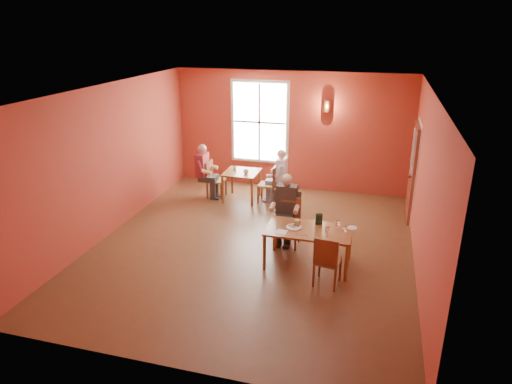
% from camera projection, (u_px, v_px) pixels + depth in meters
% --- Properties ---
extents(ground, '(6.00, 7.00, 0.01)m').
position_uv_depth(ground, '(253.00, 246.00, 8.92)').
color(ground, brown).
rests_on(ground, ground).
extents(wall_back, '(6.00, 0.04, 3.00)m').
position_uv_depth(wall_back, '(290.00, 131.00, 11.55)').
color(wall_back, brown).
rests_on(wall_back, ground).
extents(wall_front, '(6.00, 0.04, 3.00)m').
position_uv_depth(wall_front, '(171.00, 264.00, 5.23)').
color(wall_front, brown).
rests_on(wall_front, ground).
extents(wall_left, '(0.04, 7.00, 3.00)m').
position_uv_depth(wall_left, '(109.00, 160.00, 9.14)').
color(wall_left, brown).
rests_on(wall_left, ground).
extents(wall_right, '(0.04, 7.00, 3.00)m').
position_uv_depth(wall_right, '(425.00, 188.00, 7.65)').
color(wall_right, brown).
rests_on(wall_right, ground).
extents(ceiling, '(6.00, 7.00, 0.04)m').
position_uv_depth(ceiling, '(253.00, 90.00, 7.86)').
color(ceiling, white).
rests_on(ceiling, wall_back).
extents(window, '(1.36, 0.10, 1.96)m').
position_uv_depth(window, '(260.00, 122.00, 11.63)').
color(window, white).
rests_on(window, wall_back).
extents(door, '(0.12, 1.04, 2.10)m').
position_uv_depth(door, '(412.00, 172.00, 9.90)').
color(door, maroon).
rests_on(door, ground).
extents(wall_sconce, '(0.16, 0.16, 0.28)m').
position_uv_depth(wall_sconce, '(327.00, 106.00, 10.99)').
color(wall_sconce, brown).
rests_on(wall_sconce, wall_back).
extents(main_table, '(1.49, 0.84, 0.70)m').
position_uv_depth(main_table, '(308.00, 247.00, 8.11)').
color(main_table, '#5C3114').
rests_on(main_table, ground).
extents(chair_diner_main, '(0.41, 0.41, 0.94)m').
position_uv_depth(chair_diner_main, '(288.00, 223.00, 8.78)').
color(chair_diner_main, '#5B2D18').
rests_on(chair_diner_main, ground).
extents(diner_main, '(0.53, 0.53, 1.33)m').
position_uv_depth(diner_main, '(288.00, 215.00, 8.68)').
color(diner_main, black).
rests_on(diner_main, ground).
extents(chair_empty, '(0.45, 0.45, 0.90)m').
position_uv_depth(chair_empty, '(328.00, 260.00, 7.47)').
color(chair_empty, '#481F0F').
rests_on(chair_empty, ground).
extents(plate_food, '(0.33, 0.33, 0.04)m').
position_uv_depth(plate_food, '(294.00, 227.00, 8.04)').
color(plate_food, silver).
rests_on(plate_food, main_table).
extents(sandwich, '(0.10, 0.09, 0.11)m').
position_uv_depth(sandwich, '(297.00, 224.00, 8.07)').
color(sandwich, tan).
rests_on(sandwich, main_table).
extents(goblet_a, '(0.07, 0.07, 0.18)m').
position_uv_depth(goblet_a, '(338.00, 225.00, 7.94)').
color(goblet_a, white).
rests_on(goblet_a, main_table).
extents(goblet_b, '(0.08, 0.08, 0.19)m').
position_uv_depth(goblet_b, '(344.00, 231.00, 7.70)').
color(goblet_b, white).
rests_on(goblet_b, main_table).
extents(goblet_c, '(0.09, 0.09, 0.18)m').
position_uv_depth(goblet_c, '(327.00, 231.00, 7.70)').
color(goblet_c, white).
rests_on(goblet_c, main_table).
extents(menu_stand, '(0.13, 0.10, 0.20)m').
position_uv_depth(menu_stand, '(319.00, 219.00, 8.15)').
color(menu_stand, '#1B3820').
rests_on(menu_stand, main_table).
extents(knife, '(0.20, 0.05, 0.00)m').
position_uv_depth(knife, '(301.00, 235.00, 7.76)').
color(knife, silver).
rests_on(knife, main_table).
extents(napkin, '(0.19, 0.19, 0.01)m').
position_uv_depth(napkin, '(281.00, 232.00, 7.87)').
color(napkin, silver).
rests_on(napkin, main_table).
extents(side_plate, '(0.20, 0.20, 0.01)m').
position_uv_depth(side_plate, '(352.00, 228.00, 8.03)').
color(side_plate, silver).
rests_on(side_plate, main_table).
extents(second_table, '(0.81, 0.81, 0.71)m').
position_uv_depth(second_table, '(242.00, 186.00, 11.12)').
color(second_table, brown).
rests_on(second_table, ground).
extents(chair_diner_white, '(0.41, 0.41, 0.92)m').
position_uv_depth(chair_diner_white, '(268.00, 184.00, 10.92)').
color(chair_diner_white, '#432A15').
rests_on(chair_diner_white, ground).
extents(diner_white, '(0.51, 0.51, 1.26)m').
position_uv_depth(diner_white, '(269.00, 177.00, 10.85)').
color(diner_white, white).
rests_on(diner_white, ground).
extents(chair_diner_maroon, '(0.40, 0.40, 0.91)m').
position_uv_depth(chair_diner_maroon, '(217.00, 179.00, 11.25)').
color(chair_diner_maroon, brown).
rests_on(chair_diner_maroon, ground).
extents(diner_maroon, '(0.52, 0.52, 1.30)m').
position_uv_depth(diner_maroon, '(215.00, 172.00, 11.19)').
color(diner_maroon, maroon).
rests_on(diner_maroon, ground).
extents(cup_a, '(0.15, 0.15, 0.10)m').
position_uv_depth(cup_a, '(246.00, 172.00, 10.84)').
color(cup_a, white).
rests_on(cup_a, second_table).
extents(cup_b, '(0.12, 0.12, 0.09)m').
position_uv_depth(cup_b, '(235.00, 168.00, 11.12)').
color(cup_b, white).
rests_on(cup_b, second_table).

